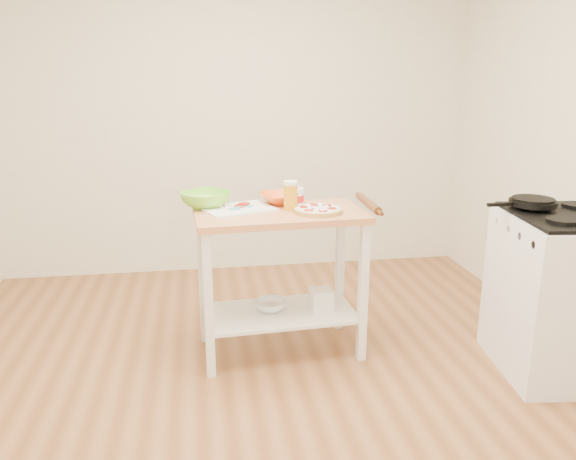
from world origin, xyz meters
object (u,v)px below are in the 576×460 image
Objects in this scene: pizza at (318,210)px; shelf_bin at (321,300)px; prep_island at (280,253)px; green_bowl at (206,199)px; orange_bowl at (282,198)px; yogurt_tub at (295,198)px; shelf_glass_bowl at (271,305)px; knife at (210,202)px; rolling_pin at (369,204)px; cutting_board at (238,208)px; skillet at (532,203)px; gas_stove at (560,294)px; spatula at (240,208)px; beer_pint at (291,195)px.

pizza reaches higher than shelf_bin.
green_bowl reaches higher than prep_island.
orange_bowl reaches higher than prep_island.
green_bowl is 0.55m from yogurt_tub.
yogurt_tub is (0.11, 0.07, 0.32)m from prep_island.
knife is at bearing 149.32° from shelf_glass_bowl.
rolling_pin is at bearing -18.27° from knife.
knife is 0.92m from shelf_bin.
cutting_board is (-0.46, 0.15, -0.01)m from pizza.
skillet is 0.87× the size of cutting_board.
skillet is 1.65m from shelf_glass_bowl.
gas_stove is 1.20m from rolling_pin.
shelf_glass_bowl is at bearing 177.93° from rolling_pin.
shelf_bin is at bearing 161.49° from skillet.
spatula is at bearing 164.36° from prep_island.
knife is (-0.16, 0.15, 0.01)m from cutting_board.
yogurt_tub is at bearing 130.61° from pizza.
gas_stove is 1.64m from beer_pint.
knife is (-1.94, 0.72, 0.44)m from gas_stove.
beer_pint is 0.86× the size of shelf_glass_bowl.
knife is 0.64× the size of rolling_pin.
prep_island is at bearing -158.90° from beer_pint.
skillet is 2.39× the size of beer_pint.
shelf_glass_bowl is 1.51× the size of shelf_bin.
orange_bowl is 2.00× the size of shelf_bin.
prep_island is 0.54m from knife.
shelf_glass_bowl is (-0.10, -0.18, -0.64)m from orange_bowl.
cutting_board is (-1.65, 0.41, -0.07)m from skillet.
knife is (-0.40, 0.23, 0.28)m from prep_island.
yogurt_tub is (0.35, -0.02, 0.05)m from cutting_board.
skillet is 1.70m from cutting_board.
spatula is 0.65m from shelf_glass_bowl.
knife is 0.44m from orange_bowl.
skillet is 3.12× the size of shelf_bin.
rolling_pin is at bearing 3.74° from shelf_bin.
cutting_board is 0.22m from knife.
orange_bowl is (-1.50, 0.69, 0.46)m from gas_stove.
shelf_glass_bowl is at bearing 152.94° from prep_island.
skillet is 1.92× the size of yogurt_tub.
shelf_bin is (-1.15, 0.31, -0.65)m from skillet.
knife is at bearing 166.54° from rolling_pin.
beer_pint reaches higher than prep_island.
prep_island is 0.37m from spatula.
spatula is 0.34m from yogurt_tub.
gas_stove is 4.16× the size of orange_bowl.
orange_bowl is 0.63× the size of rolling_pin.
beer_pint is (0.30, -0.04, 0.07)m from spatula.
gas_stove reaches higher than skillet.
spatula is 0.77m from shelf_bin.
shelf_glass_bowl is (-0.16, -0.04, -0.67)m from yogurt_tub.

